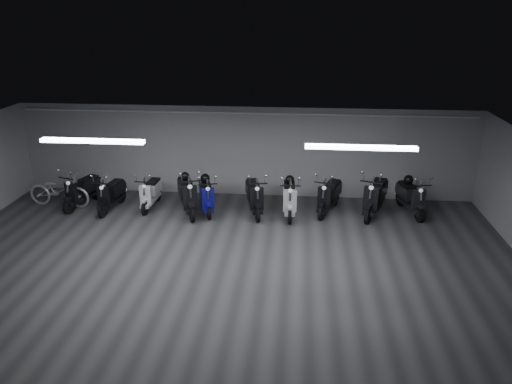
# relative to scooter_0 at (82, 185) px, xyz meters

# --- Properties ---
(floor) EXTENTS (14.00, 10.00, 0.01)m
(floor) POSITION_rel_scooter_0_xyz_m (4.68, -3.60, -0.66)
(floor) COLOR #353437
(floor) RESTS_ON ground
(ceiling) EXTENTS (14.00, 10.00, 0.01)m
(ceiling) POSITION_rel_scooter_0_xyz_m (4.68, -3.60, 2.15)
(ceiling) COLOR gray
(ceiling) RESTS_ON ground
(back_wall) EXTENTS (14.00, 0.01, 2.80)m
(back_wall) POSITION_rel_scooter_0_xyz_m (4.68, 1.41, 0.74)
(back_wall) COLOR #98989A
(back_wall) RESTS_ON ground
(fluor_strip_left) EXTENTS (2.40, 0.18, 0.08)m
(fluor_strip_left) POSITION_rel_scooter_0_xyz_m (1.68, -2.60, 2.08)
(fluor_strip_left) COLOR white
(fluor_strip_left) RESTS_ON ceiling
(fluor_strip_right) EXTENTS (2.40, 0.18, 0.08)m
(fluor_strip_right) POSITION_rel_scooter_0_xyz_m (7.68, -2.60, 2.08)
(fluor_strip_right) COLOR white
(fluor_strip_right) RESTS_ON ceiling
(conduit) EXTENTS (13.60, 0.05, 0.05)m
(conduit) POSITION_rel_scooter_0_xyz_m (4.68, 1.32, 1.96)
(conduit) COLOR white
(conduit) RESTS_ON back_wall
(scooter_0) EXTENTS (1.11, 1.86, 1.31)m
(scooter_0) POSITION_rel_scooter_0_xyz_m (0.00, 0.00, 0.00)
(scooter_0) COLOR black
(scooter_0) RESTS_ON floor
(scooter_1) EXTENTS (0.76, 1.75, 1.26)m
(scooter_1) POSITION_rel_scooter_0_xyz_m (0.95, -0.20, -0.03)
(scooter_1) COLOR black
(scooter_1) RESTS_ON floor
(scooter_2) EXTENTS (0.62, 1.67, 1.23)m
(scooter_2) POSITION_rel_scooter_0_xyz_m (2.05, 0.07, -0.04)
(scooter_2) COLOR silver
(scooter_2) RESTS_ON floor
(scooter_3) EXTENTS (1.34, 2.07, 1.46)m
(scooter_3) POSITION_rel_scooter_0_xyz_m (3.22, -0.22, 0.08)
(scooter_3) COLOR black
(scooter_3) RESTS_ON floor
(scooter_4) EXTENTS (1.05, 1.83, 1.29)m
(scooter_4) POSITION_rel_scooter_0_xyz_m (3.74, -0.07, -0.01)
(scooter_4) COLOR navy
(scooter_4) RESTS_ON floor
(scooter_5) EXTENTS (1.03, 1.94, 1.38)m
(scooter_5) POSITION_rel_scooter_0_xyz_m (5.13, -0.06, 0.03)
(scooter_5) COLOR black
(scooter_5) RESTS_ON floor
(scooter_6) EXTENTS (0.70, 1.86, 1.37)m
(scooter_6) POSITION_rel_scooter_0_xyz_m (6.13, -0.09, 0.03)
(scooter_6) COLOR silver
(scooter_6) RESTS_ON floor
(scooter_7) EXTENTS (1.21, 1.91, 1.35)m
(scooter_7) POSITION_rel_scooter_0_xyz_m (7.26, 0.18, 0.02)
(scooter_7) COLOR black
(scooter_7) RESTS_ON floor
(scooter_8) EXTENTS (1.36, 2.11, 1.49)m
(scooter_8) POSITION_rel_scooter_0_xyz_m (8.54, 0.10, 0.09)
(scooter_8) COLOR black
(scooter_8) RESTS_ON floor
(scooter_9) EXTENTS (1.01, 1.86, 1.31)m
(scooter_9) POSITION_rel_scooter_0_xyz_m (9.58, 0.30, -0.00)
(scooter_9) COLOR black
(scooter_9) RESTS_ON floor
(bicycle) EXTENTS (1.94, 0.82, 1.22)m
(bicycle) POSITION_rel_scooter_0_xyz_m (-0.70, -0.06, -0.05)
(bicycle) COLOR silver
(bicycle) RESTS_ON floor
(helmet_0) EXTENTS (0.27, 0.27, 0.27)m
(helmet_0) POSITION_rel_scooter_0_xyz_m (9.51, 0.54, 0.29)
(helmet_0) COLOR black
(helmet_0) RESTS_ON scooter_9
(helmet_1) EXTENTS (0.26, 0.26, 0.26)m
(helmet_1) POSITION_rel_scooter_0_xyz_m (6.12, 0.16, 0.32)
(helmet_1) COLOR black
(helmet_1) RESTS_ON scooter_6
(helmet_2) EXTENTS (0.28, 0.28, 0.28)m
(helmet_2) POSITION_rel_scooter_0_xyz_m (3.67, 0.16, 0.28)
(helmet_2) COLOR black
(helmet_2) RESTS_ON scooter_4
(helmet_3) EXTENTS (0.25, 0.25, 0.25)m
(helmet_3) POSITION_rel_scooter_0_xyz_m (3.12, 0.03, 0.37)
(helmet_3) COLOR black
(helmet_3) RESTS_ON scooter_3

